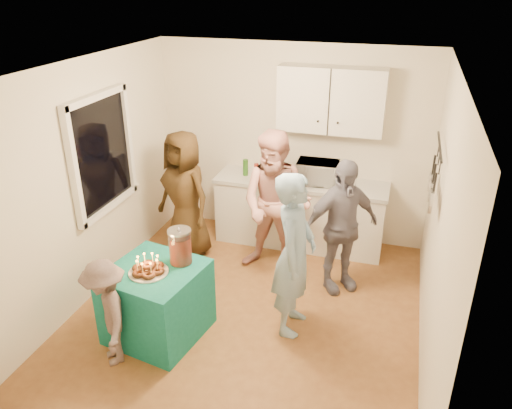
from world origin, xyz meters
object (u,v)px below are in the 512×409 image
(woman_back_left, at_px, (185,195))
(woman_back_center, at_px, (276,205))
(man_birthday, at_px, (294,255))
(woman_back_right, at_px, (341,227))
(punch_jar, at_px, (180,247))
(microwave, at_px, (317,172))
(child_near_left, at_px, (107,313))
(party_table, at_px, (157,302))
(counter, at_px, (300,214))

(woman_back_left, relative_size, woman_back_center, 0.93)
(man_birthday, xyz_separation_m, woman_back_right, (0.34, 0.85, -0.07))
(punch_jar, relative_size, woman_back_left, 0.21)
(man_birthday, relative_size, woman_back_right, 1.08)
(microwave, bearing_deg, child_near_left, -119.41)
(woman_back_left, bearing_deg, party_table, -53.12)
(counter, bearing_deg, child_near_left, -113.64)
(man_birthday, bearing_deg, punch_jar, 105.52)
(woman_back_center, bearing_deg, party_table, -115.61)
(woman_back_center, height_order, woman_back_right, woman_back_center)
(man_birthday, relative_size, woman_back_left, 1.04)
(counter, relative_size, child_near_left, 2.04)
(party_table, distance_m, woman_back_right, 2.14)
(woman_back_center, distance_m, woman_back_right, 0.81)
(man_birthday, relative_size, woman_back_center, 0.96)
(party_table, relative_size, punch_jar, 2.50)
(man_birthday, height_order, woman_back_right, man_birthday)
(punch_jar, xyz_separation_m, child_near_left, (-0.44, -0.68, -0.39))
(punch_jar, bearing_deg, child_near_left, -122.98)
(woman_back_right, bearing_deg, counter, 87.71)
(punch_jar, height_order, child_near_left, punch_jar)
(woman_back_right, bearing_deg, party_table, -178.04)
(party_table, bearing_deg, counter, 66.96)
(microwave, height_order, punch_jar, microwave)
(microwave, height_order, man_birthday, man_birthday)
(punch_jar, bearing_deg, woman_back_center, 64.52)
(punch_jar, distance_m, man_birthday, 1.12)
(counter, distance_m, party_table, 2.45)
(woman_back_left, xyz_separation_m, woman_back_center, (1.21, -0.08, 0.06))
(counter, height_order, woman_back_right, woman_back_right)
(man_birthday, bearing_deg, counter, 9.72)
(child_near_left, bearing_deg, man_birthday, 81.76)
(counter, xyz_separation_m, microwave, (0.21, 0.00, 0.62))
(child_near_left, bearing_deg, woman_back_center, 110.44)
(microwave, relative_size, man_birthday, 0.30)
(man_birthday, bearing_deg, woman_back_center, 23.78)
(child_near_left, bearing_deg, punch_jar, 105.64)
(microwave, xyz_separation_m, man_birthday, (0.11, -1.75, -0.20))
(microwave, relative_size, woman_back_left, 0.31)
(man_birthday, height_order, woman_back_center, woman_back_center)
(party_table, bearing_deg, woman_back_right, 40.06)
(woman_back_left, distance_m, woman_back_center, 1.21)
(woman_back_left, relative_size, woman_back_right, 1.05)
(microwave, xyz_separation_m, woman_back_left, (-1.55, -0.68, -0.23))
(microwave, height_order, party_table, microwave)
(woman_back_right, height_order, child_near_left, woman_back_right)
(counter, distance_m, woman_back_right, 1.17)
(counter, bearing_deg, party_table, -113.04)
(counter, distance_m, child_near_left, 2.99)
(woman_back_left, bearing_deg, counter, 50.05)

